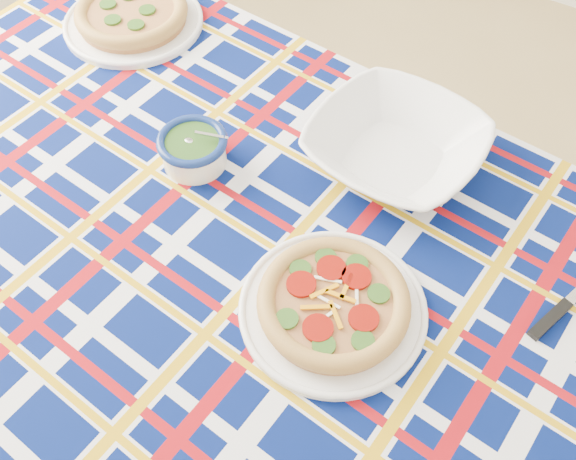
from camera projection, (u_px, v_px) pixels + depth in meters
The scene contains 7 objects.
floor at pixel (381, 432), 1.60m from camera, with size 4.00×4.00×0.00m, color #9F8552.
dining_table at pixel (231, 274), 1.09m from camera, with size 1.67×1.15×0.74m.
tablecloth at pixel (230, 266), 1.07m from camera, with size 1.61×1.02×0.10m, color #04114B, non-canonical shape.
main_focaccia_plate at pixel (334, 302), 0.93m from camera, with size 0.29×0.29×0.06m, color #AA6D3C, non-canonical shape.
pesto_bowl at pixel (193, 148), 1.10m from camera, with size 0.12×0.12×0.07m, color #193A0F, non-canonical shape.
serving_bowl at pixel (396, 146), 1.11m from camera, with size 0.29×0.29×0.07m, color white.
second_focaccia_plate at pixel (132, 14), 1.34m from camera, with size 0.30×0.30×0.05m, color #AA6D3C, non-canonical shape.
Camera 1 is at (0.08, -0.58, 1.59)m, focal length 40.00 mm.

